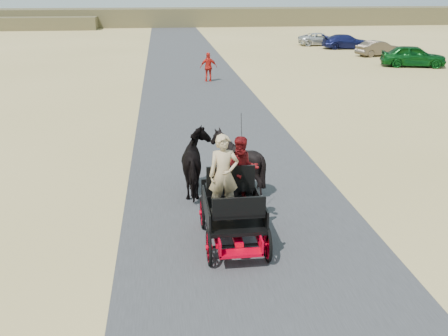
{
  "coord_description": "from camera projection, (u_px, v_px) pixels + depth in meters",
  "views": [
    {
      "loc": [
        -1.86,
        -11.32,
        5.5
      ],
      "look_at": [
        -0.43,
        0.27,
        1.2
      ],
      "focal_mm": 40.0,
      "sensor_mm": 36.0,
      "label": 1
    }
  ],
  "objects": [
    {
      "name": "ridge_far",
      "position": [
        173.0,
        17.0,
        69.98
      ],
      "size": [
        140.0,
        6.0,
        2.4
      ],
      "primitive_type": "cube",
      "color": "brown",
      "rests_on": "ground"
    },
    {
      "name": "driver_man",
      "position": [
        224.0,
        175.0,
        10.84
      ],
      "size": [
        0.66,
        0.43,
        1.8
      ],
      "primitive_type": "imported",
      "color": "tan",
      "rests_on": "carriage"
    },
    {
      "name": "passenger_woman",
      "position": [
        242.0,
        170.0,
        11.44
      ],
      "size": [
        0.77,
        0.6,
        1.58
      ],
      "primitive_type": "imported",
      "color": "#660C0F",
      "rests_on": "carriage"
    },
    {
      "name": "ground",
      "position": [
        242.0,
        215.0,
        12.66
      ],
      "size": [
        140.0,
        140.0,
        0.0
      ],
      "primitive_type": "plane",
      "color": "tan"
    },
    {
      "name": "road",
      "position": [
        242.0,
        215.0,
        12.66
      ],
      "size": [
        6.0,
        140.0,
        0.01
      ],
      "primitive_type": "cube",
      "color": "#38383A",
      "rests_on": "ground"
    },
    {
      "name": "carriage",
      "position": [
        233.0,
        227.0,
        11.25
      ],
      "size": [
        1.3,
        2.4,
        0.72
      ],
      "primitive_type": null,
      "color": "black",
      "rests_on": "ground"
    },
    {
      "name": "car_d",
      "position": [
        321.0,
        39.0,
        47.83
      ],
      "size": [
        4.22,
        2.0,
        1.16
      ],
      "primitive_type": "imported",
      "rotation": [
        0.0,
        0.0,
        1.55
      ],
      "color": "silver",
      "rests_on": "ground"
    },
    {
      "name": "pedestrian",
      "position": [
        209.0,
        67.0,
        29.82
      ],
      "size": [
        1.02,
        0.44,
        1.73
      ],
      "primitive_type": "imported",
      "rotation": [
        0.0,
        0.0,
        3.16
      ],
      "color": "red",
      "rests_on": "ground"
    },
    {
      "name": "car_a",
      "position": [
        413.0,
        56.0,
        35.32
      ],
      "size": [
        4.74,
        2.93,
        1.51
      ],
      "primitive_type": "imported",
      "rotation": [
        0.0,
        0.0,
        1.29
      ],
      "color": "#0C4C19",
      "rests_on": "ground"
    },
    {
      "name": "car_c",
      "position": [
        347.0,
        42.0,
        45.27
      ],
      "size": [
        4.49,
        2.1,
        1.27
      ],
      "primitive_type": "imported",
      "rotation": [
        0.0,
        0.0,
        1.5
      ],
      "color": "navy",
      "rests_on": "ground"
    },
    {
      "name": "horse_right",
      "position": [
        237.0,
        162.0,
        13.94
      ],
      "size": [
        1.37,
        1.54,
        1.7
      ],
      "primitive_type": "imported",
      "rotation": [
        0.0,
        0.0,
        3.14
      ],
      "color": "black",
      "rests_on": "ground"
    },
    {
      "name": "horse_left",
      "position": [
        198.0,
        163.0,
        13.81
      ],
      "size": [
        0.91,
        2.01,
        1.7
      ],
      "primitive_type": "imported",
      "rotation": [
        0.0,
        0.0,
        3.14
      ],
      "color": "black",
      "rests_on": "ground"
    },
    {
      "name": "car_b",
      "position": [
        378.0,
        48.0,
        40.71
      ],
      "size": [
        3.9,
        2.2,
        1.22
      ],
      "primitive_type": "imported",
      "rotation": [
        0.0,
        0.0,
        1.83
      ],
      "color": "brown",
      "rests_on": "ground"
    }
  ]
}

